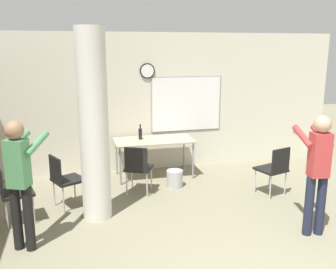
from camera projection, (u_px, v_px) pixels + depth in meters
The scene contains 11 objects.
wall_back at pixel (154, 103), 7.68m from camera, with size 8.00×0.15×2.80m.
support_pillar at pixel (94, 126), 5.38m from camera, with size 0.43×0.43×2.80m.
folding_table at pixel (154, 142), 7.30m from camera, with size 1.53×0.75×0.75m.
bottle_on_table at pixel (140, 134), 7.28m from camera, with size 0.07×0.07×0.30m.
waste_bin at pixel (175, 179), 6.87m from camera, with size 0.30×0.30×0.31m.
chair_table_left at pixel (138, 166), 6.46m from camera, with size 0.58×0.58×0.87m.
chair_by_left_wall at pixel (12, 190), 5.38m from camera, with size 0.54×0.54×0.87m.
chair_mid_room at pixel (274, 167), 6.39m from camera, with size 0.55×0.55×0.87m.
chair_near_pillar at pixel (64, 177), 5.90m from camera, with size 0.59×0.59×0.87m.
person_watching_back at pixel (20, 175), 4.58m from camera, with size 0.55×0.67×1.67m.
person_playing_side at pixel (317, 166), 4.96m from camera, with size 0.43×0.67×1.66m.
Camera 1 is at (-1.57, -2.41, 2.52)m, focal length 40.00 mm.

